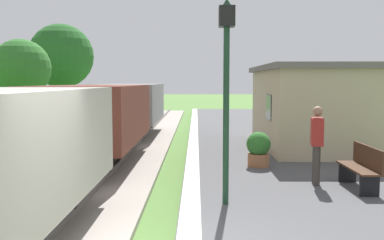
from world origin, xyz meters
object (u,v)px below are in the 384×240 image
Objects in this scene: potted_planter at (258,149)px; tree_field_distant at (61,56)px; tree_field_left at (21,69)px; freight_train at (95,120)px; lamp_post_near at (226,64)px; station_hut at (310,106)px; bench_near_hut at (362,167)px; person_waiting at (317,142)px.

potted_planter is 0.14× the size of tree_field_distant.
tree_field_left is (-10.59, 10.57, 2.44)m from potted_planter.
lamp_post_near is (3.44, -4.46, 1.41)m from freight_train.
potted_planter is at bearing -123.82° from station_hut.
lamp_post_near is 25.23m from tree_field_distant.
bench_near_hut is at bearing -94.48° from station_hut.
tree_field_distant reaches higher than lamp_post_near.
lamp_post_near reaches higher than potted_planter.
person_waiting is 1.87× the size of potted_planter.
freight_train is 12.93× the size of bench_near_hut.
person_waiting is at bearing -28.36° from freight_train.
freight_train is 4.16× the size of tree_field_left.
tree_field_left is (-9.48, 14.05, 0.36)m from lamp_post_near.
lamp_post_near is 0.79× the size of tree_field_left.
potted_planter is at bearing -12.20° from freight_train.
bench_near_hut is 25.79m from tree_field_distant.
tree_field_distant reaches higher than bench_near_hut.
tree_field_distant reaches higher than tree_field_left.
station_hut reaches higher than bench_near_hut.
potted_planter is at bearing -59.81° from tree_field_distant.
person_waiting is 24.99m from tree_field_distant.
tree_field_distant is (-6.81, 18.54, 2.94)m from freight_train.
station_hut reaches higher than freight_train.
freight_train is at bearing 127.62° from lamp_post_near.
tree_field_left is at bearing -38.30° from person_waiting.
lamp_post_near is (-2.91, -1.12, 2.08)m from bench_near_hut.
bench_near_hut is 0.23× the size of tree_field_distant.
lamp_post_near is 16.95m from tree_field_left.
person_waiting is (-0.84, 0.37, 0.46)m from bench_near_hut.
potted_planter is 0.20× the size of tree_field_left.
potted_planter is 22.88m from tree_field_distant.
station_hut is 1.24× the size of tree_field_left.
bench_near_hut is at bearing -58.98° from tree_field_distant.
potted_planter is at bearing -44.93° from tree_field_left.
station_hut is at bearing 85.52° from bench_near_hut.
freight_train is 11.35× the size of person_waiting.
person_waiting reaches higher than potted_planter.
tree_field_distant is at bearing 94.88° from tree_field_left.
tree_field_left is at bearing 124.02° from lamp_post_near.
freight_train is at bearing -69.84° from tree_field_distant.
tree_field_left is (-6.04, 9.59, 1.76)m from freight_train.
person_waiting is 3.02m from lamp_post_near.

